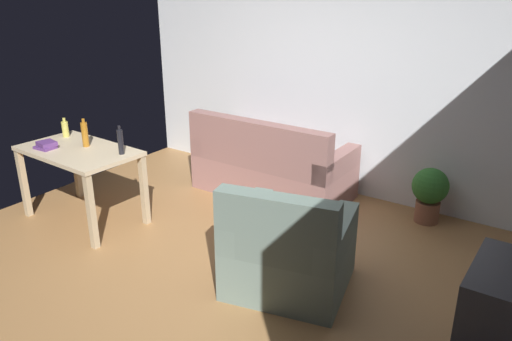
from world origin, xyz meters
TOP-DOWN VIEW (x-y plane):
  - ground_plane at (0.00, 0.00)m, footprint 5.20×4.40m
  - wall_rear at (0.00, 2.20)m, footprint 5.20×0.10m
  - couch at (-0.45, 1.59)m, footprint 1.74×0.84m
  - tv at (2.25, -0.30)m, footprint 0.41×0.60m
  - desk at (-1.65, -0.02)m, footprint 1.23×0.75m
  - potted_plant at (1.24, 1.90)m, footprint 0.36×0.36m
  - armchair at (0.68, 0.09)m, footprint 1.07×1.02m
  - bottle_squat at (-2.10, 0.17)m, footprint 0.07×0.07m
  - bottle_amber at (-1.65, 0.08)m, footprint 0.06×0.06m
  - bottle_dark at (-1.18, 0.12)m, footprint 0.05×0.05m
  - book_stack at (-1.92, -0.18)m, footprint 0.20×0.18m

SIDE VIEW (x-z plane):
  - ground_plane at x=0.00m, z-range -0.02..0.00m
  - couch at x=-0.45m, z-range -0.15..0.77m
  - armchair at x=0.68m, z-range -0.14..0.78m
  - potted_plant at x=1.24m, z-range 0.05..0.62m
  - desk at x=-1.65m, z-range 0.27..1.03m
  - tv at x=2.25m, z-range 0.48..0.92m
  - book_stack at x=-1.92m, z-range 0.76..0.83m
  - bottle_squat at x=-2.10m, z-range 0.74..0.95m
  - bottle_dark at x=-1.18m, z-range 0.74..1.02m
  - bottle_amber at x=-1.65m, z-range 0.74..1.03m
  - wall_rear at x=0.00m, z-range 0.00..2.70m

